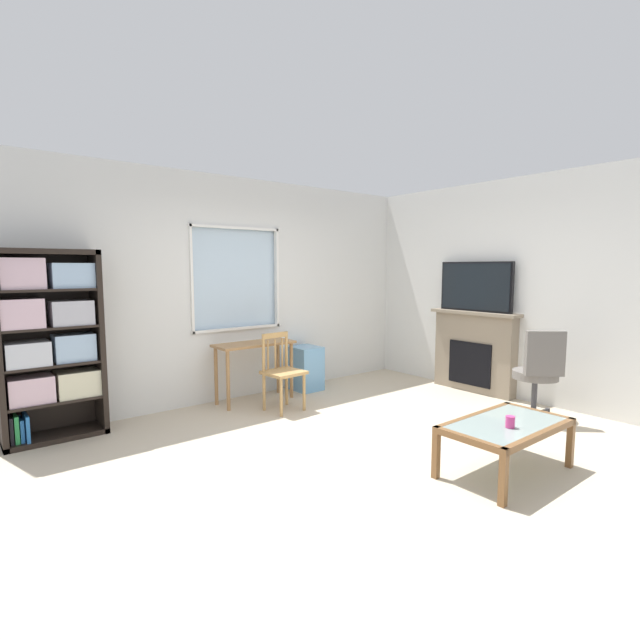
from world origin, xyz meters
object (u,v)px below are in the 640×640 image
object	(u,v)px
desk_under_window	(254,353)
fireplace	(474,351)
bookshelf	(49,339)
coffee_table	(506,429)
tv	(476,287)
sippy_cup	(510,422)
plastic_drawer_unit	(306,368)
wooden_chair	(282,371)
office_chair	(539,370)

from	to	relation	value
desk_under_window	fireplace	bearing A→B (deg)	-29.25
bookshelf	coffee_table	world-z (taller)	bookshelf
tv	coffee_table	size ratio (longest dim) A/B	0.96
desk_under_window	sippy_cup	distance (m)	3.18
plastic_drawer_unit	wooden_chair	bearing A→B (deg)	-143.81
desk_under_window	coffee_table	size ratio (longest dim) A/B	0.92
plastic_drawer_unit	desk_under_window	bearing A→B (deg)	-176.55
wooden_chair	coffee_table	world-z (taller)	wooden_chair
fireplace	sippy_cup	xyz separation A→B (m)	(-2.13, -1.72, -0.08)
bookshelf	fireplace	size ratio (longest dim) A/B	1.47
sippy_cup	office_chair	bearing A→B (deg)	19.84
bookshelf	desk_under_window	size ratio (longest dim) A/B	1.83
tv	office_chair	world-z (taller)	tv
desk_under_window	coffee_table	distance (m)	3.11
plastic_drawer_unit	fireplace	distance (m)	2.28
bookshelf	coffee_table	size ratio (longest dim) A/B	1.68
wooden_chair	tv	bearing A→B (deg)	-20.28
office_chair	coffee_table	size ratio (longest dim) A/B	0.92
tv	office_chair	distance (m)	1.50
plastic_drawer_unit	coffee_table	size ratio (longest dim) A/B	0.54
desk_under_window	office_chair	distance (m)	3.27
tv	coffee_table	distance (m)	2.81
plastic_drawer_unit	tv	world-z (taller)	tv
bookshelf	sippy_cup	xyz separation A→B (m)	(2.61, -3.25, -0.52)
bookshelf	sippy_cup	size ratio (longest dim) A/B	20.37
bookshelf	tv	bearing A→B (deg)	-17.96
bookshelf	desk_under_window	distance (m)	2.23
office_chair	sippy_cup	size ratio (longest dim) A/B	11.11
wooden_chair	coffee_table	distance (m)	2.59
office_chair	sippy_cup	xyz separation A→B (m)	(-1.62, -0.59, -0.09)
bookshelf	sippy_cup	world-z (taller)	bookshelf
bookshelf	desk_under_window	xyz separation A→B (m)	(2.20, -0.11, -0.37)
desk_under_window	office_chair	world-z (taller)	office_chair
fireplace	office_chair	xyz separation A→B (m)	(-0.51, -1.13, 0.01)
desk_under_window	plastic_drawer_unit	bearing A→B (deg)	3.45
bookshelf	desk_under_window	bearing A→B (deg)	-2.76
bookshelf	desk_under_window	world-z (taller)	bookshelf
plastic_drawer_unit	office_chair	size ratio (longest dim) A/B	0.59
office_chair	sippy_cup	world-z (taller)	office_chair
wooden_chair	sippy_cup	size ratio (longest dim) A/B	10.00
wooden_chair	bookshelf	bearing A→B (deg)	164.65
fireplace	coffee_table	size ratio (longest dim) A/B	1.14
plastic_drawer_unit	sippy_cup	world-z (taller)	plastic_drawer_unit
tv	coffee_table	xyz separation A→B (m)	(-2.02, -1.64, -1.05)
coffee_table	sippy_cup	bearing A→B (deg)	-137.38
bookshelf	plastic_drawer_unit	distance (m)	3.11
office_chair	wooden_chair	bearing A→B (deg)	134.00
desk_under_window	office_chair	xyz separation A→B (m)	(2.04, -2.56, -0.05)
desk_under_window	fireplace	xyz separation A→B (m)	(2.55, -1.43, -0.06)
desk_under_window	fireplace	world-z (taller)	fireplace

